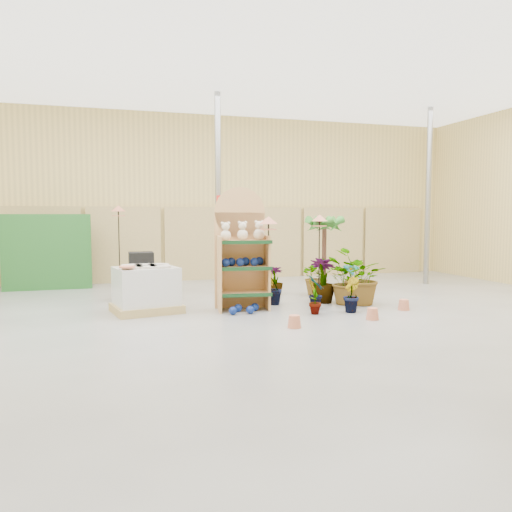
% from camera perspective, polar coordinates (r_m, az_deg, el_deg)
% --- Properties ---
extents(room, '(15.20, 12.10, 4.70)m').
position_cam_1_polar(room, '(8.83, -0.79, 7.53)').
color(room, gray).
rests_on(room, ground).
extents(display_shelf, '(1.03, 0.72, 2.31)m').
position_cam_1_polar(display_shelf, '(9.44, -1.71, 0.31)').
color(display_shelf, tan).
rests_on(display_shelf, ground).
extents(teddy_bears, '(0.85, 0.21, 0.35)m').
position_cam_1_polar(teddy_bears, '(9.32, -1.41, 2.74)').
color(teddy_bears, beige).
rests_on(teddy_bears, display_shelf).
extents(gazing_balls_shelf, '(0.85, 0.29, 0.16)m').
position_cam_1_polar(gazing_balls_shelf, '(9.33, -1.51, -0.66)').
color(gazing_balls_shelf, navy).
rests_on(gazing_balls_shelf, display_shelf).
extents(gazing_balls_floor, '(0.63, 0.39, 0.15)m').
position_cam_1_polar(gazing_balls_floor, '(9.12, -1.36, -6.06)').
color(gazing_balls_floor, navy).
rests_on(gazing_balls_floor, ground).
extents(pallet_stack, '(1.34, 1.19, 0.87)m').
position_cam_1_polar(pallet_stack, '(9.37, -12.44, -3.75)').
color(pallet_stack, '#A48C54').
rests_on(pallet_stack, ground).
extents(charcoal_planters, '(0.80, 0.50, 1.00)m').
position_cam_1_polar(charcoal_planters, '(10.81, -13.48, -2.67)').
color(charcoal_planters, black).
rests_on(charcoal_planters, ground).
extents(trellis_stock, '(2.00, 0.30, 1.80)m').
position_cam_1_polar(trellis_stock, '(12.89, -22.75, 0.43)').
color(trellis_stock, '#205B22').
rests_on(trellis_stock, ground).
extents(offer_sign, '(0.50, 0.08, 2.20)m').
position_cam_1_polar(offer_sign, '(10.85, -3.24, 3.59)').
color(offer_sign, gray).
rests_on(offer_sign, ground).
extents(bird_table_front, '(0.34, 0.34, 1.76)m').
position_cam_1_polar(bird_table_front, '(9.19, 1.44, 3.75)').
color(bird_table_front, black).
rests_on(bird_table_front, ground).
extents(bird_table_right, '(0.34, 0.34, 1.79)m').
position_cam_1_polar(bird_table_right, '(10.68, 7.27, 4.02)').
color(bird_table_right, black).
rests_on(bird_table_right, ground).
extents(bird_table_back, '(0.34, 0.34, 2.00)m').
position_cam_1_polar(bird_table_back, '(12.03, -15.46, 4.93)').
color(bird_table_back, black).
rests_on(bird_table_back, ground).
extents(palm, '(0.70, 0.70, 1.86)m').
position_cam_1_polar(palm, '(11.16, 7.83, 3.70)').
color(palm, '#4C2E20').
rests_on(palm, ground).
extents(potted_plant_1, '(0.40, 0.40, 0.57)m').
position_cam_1_polar(potted_plant_1, '(9.53, 6.74, -4.35)').
color(potted_plant_1, '#2E7724').
rests_on(potted_plant_1, ground).
extents(potted_plant_2, '(1.01, 1.07, 0.95)m').
position_cam_1_polar(potted_plant_2, '(10.06, 10.41, -2.83)').
color(potted_plant_2, '#2E7724').
rests_on(potted_plant_2, ground).
extents(potted_plant_3, '(0.73, 0.73, 0.93)m').
position_cam_1_polar(potted_plant_3, '(10.23, 7.68, -2.73)').
color(potted_plant_3, '#2E7724').
rests_on(potted_plant_3, ground).
extents(potted_plant_4, '(0.46, 0.45, 0.73)m').
position_cam_1_polar(potted_plant_4, '(11.43, 10.77, -2.49)').
color(potted_plant_4, '#2E7724').
rests_on(potted_plant_4, ground).
extents(potted_plant_5, '(0.41, 0.35, 0.69)m').
position_cam_1_polar(potted_plant_5, '(9.90, 1.90, -3.64)').
color(potted_plant_5, '#2E7724').
rests_on(potted_plant_5, ground).
extents(potted_plant_6, '(0.78, 0.68, 0.85)m').
position_cam_1_polar(potted_plant_6, '(11.15, 7.03, -2.31)').
color(potted_plant_6, '#2E7724').
rests_on(potted_plant_6, ground).
extents(potted_plant_8, '(0.31, 0.41, 0.71)m').
position_cam_1_polar(potted_plant_8, '(9.02, 6.82, -4.40)').
color(potted_plant_8, '#2E7724').
rests_on(potted_plant_8, ground).
extents(potted_plant_9, '(0.37, 0.42, 0.65)m').
position_cam_1_polar(potted_plant_9, '(9.33, 10.77, -4.36)').
color(potted_plant_9, '#2E7724').
rests_on(potted_plant_9, ground).
extents(potted_plant_10, '(1.33, 1.31, 1.11)m').
position_cam_1_polar(potted_plant_10, '(10.06, 11.93, -2.37)').
color(potted_plant_10, '#2E7724').
rests_on(potted_plant_10, ground).
extents(potted_plant_11, '(0.39, 0.39, 0.64)m').
position_cam_1_polar(potted_plant_11, '(11.15, 2.19, -2.81)').
color(potted_plant_11, '#2E7724').
rests_on(potted_plant_11, ground).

